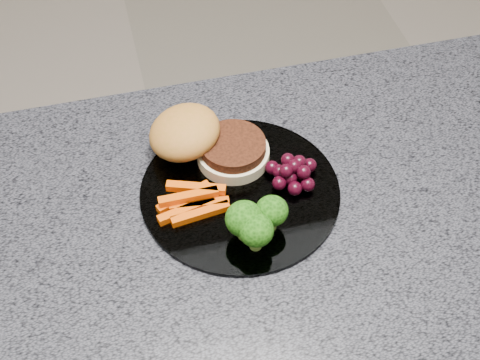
# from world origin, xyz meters

# --- Properties ---
(countertop) EXTENTS (1.20, 0.60, 0.04)m
(countertop) POSITION_xyz_m (0.00, 0.00, 0.88)
(countertop) COLOR #45464E
(countertop) RESTS_ON island_cabinet
(plate) EXTENTS (0.26, 0.26, 0.01)m
(plate) POSITION_xyz_m (0.03, 0.07, 0.90)
(plate) COLOR white
(plate) RESTS_ON countertop
(burger) EXTENTS (0.17, 0.15, 0.05)m
(burger) POSITION_xyz_m (-0.00, 0.15, 0.93)
(burger) COLOR beige
(burger) RESTS_ON plate
(carrot_sticks) EXTENTS (0.09, 0.06, 0.02)m
(carrot_sticks) POSITION_xyz_m (-0.03, 0.06, 0.91)
(carrot_sticks) COLOR #DD4C03
(carrot_sticks) RESTS_ON plate
(broccoli) EXTENTS (0.08, 0.07, 0.06)m
(broccoli) POSITION_xyz_m (0.03, -0.01, 0.94)
(broccoli) COLOR olive
(broccoli) RESTS_ON plate
(grape_bunch) EXTENTS (0.07, 0.06, 0.03)m
(grape_bunch) POSITION_xyz_m (0.10, 0.07, 0.92)
(grape_bunch) COLOR black
(grape_bunch) RESTS_ON plate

